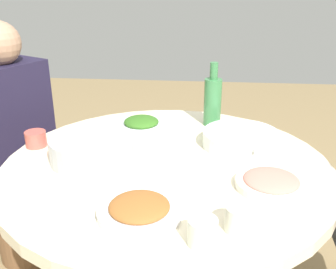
{
  "coord_description": "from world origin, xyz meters",
  "views": [
    {
      "loc": [
        1.22,
        0.12,
        1.36
      ],
      "look_at": [
        -0.04,
        0.0,
        0.84
      ],
      "focal_mm": 41.86,
      "sensor_mm": 36.0,
      "label": 1
    }
  ],
  "objects": [
    {
      "name": "round_dining_table",
      "position": [
        0.0,
        0.0,
        0.59
      ],
      "size": [
        1.14,
        1.14,
        0.75
      ],
      "color": "#99999E",
      "rests_on": "ground"
    },
    {
      "name": "green_bottle",
      "position": [
        -0.39,
        0.16,
        0.86
      ],
      "size": [
        0.07,
        0.07,
        0.27
      ],
      "color": "#3A7B45",
      "rests_on": "round_dining_table"
    },
    {
      "name": "diner_right",
      "position": [
        -0.38,
        -0.75,
        0.74
      ],
      "size": [
        0.44,
        0.45,
        0.76
      ],
      "color": "#2D333D",
      "rests_on": "stool_for_diner_right"
    },
    {
      "name": "tea_cup_near",
      "position": [
        0.43,
        0.13,
        0.78
      ],
      "size": [
        0.07,
        0.07,
        0.07
      ],
      "primitive_type": "cylinder",
      "color": "silver",
      "rests_on": "round_dining_table"
    },
    {
      "name": "stool_for_diner_right",
      "position": [
        -0.38,
        -0.75,
        0.21
      ],
      "size": [
        0.3,
        0.3,
        0.42
      ],
      "primitive_type": "cylinder",
      "color": "brown",
      "rests_on": "ground"
    },
    {
      "name": "dish_shrimp",
      "position": [
        0.14,
        0.34,
        0.77
      ],
      "size": [
        0.22,
        0.22,
        0.04
      ],
      "color": "white",
      "rests_on": "round_dining_table"
    },
    {
      "name": "dish_stirfry",
      "position": [
        0.33,
        -0.04,
        0.77
      ],
      "size": [
        0.23,
        0.23,
        0.05
      ],
      "color": "silver",
      "rests_on": "round_dining_table"
    },
    {
      "name": "dish_greens",
      "position": [
        -0.31,
        -0.14,
        0.77
      ],
      "size": [
        0.22,
        0.22,
        0.05
      ],
      "color": "white",
      "rests_on": "round_dining_table"
    },
    {
      "name": "tea_cup_side",
      "position": [
        -0.1,
        -0.51,
        0.78
      ],
      "size": [
        0.08,
        0.08,
        0.06
      ],
      "primitive_type": "cylinder",
      "color": "#C25449",
      "rests_on": "round_dining_table"
    },
    {
      "name": "soup_bowl",
      "position": [
        -0.17,
        0.27,
        0.77
      ],
      "size": [
        0.31,
        0.29,
        0.06
      ],
      "color": "white",
      "rests_on": "round_dining_table"
    },
    {
      "name": "tea_cup_far",
      "position": [
        0.37,
        0.22,
        0.78
      ],
      "size": [
        0.07,
        0.07,
        0.07
      ],
      "primitive_type": "cylinder",
      "color": "silver",
      "rests_on": "round_dining_table"
    },
    {
      "name": "rice_bowl",
      "position": [
        -0.0,
        -0.27,
        0.79
      ],
      "size": [
        0.29,
        0.29,
        0.1
      ],
      "color": "#B2B5BA",
      "rests_on": "round_dining_table"
    }
  ]
}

